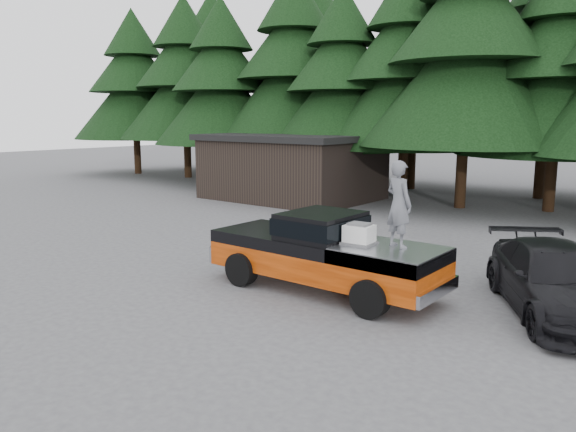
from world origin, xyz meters
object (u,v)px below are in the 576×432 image
Objects in this scene: man_on_bed at (399,204)px; utility_building at (292,166)px; air_compressor at (359,235)px; parked_car at (557,281)px; pickup_truck at (324,264)px.

utility_building reaches higher than man_on_bed.
parked_car is (3.78, 1.89, -0.80)m from air_compressor.
pickup_truck is at bearing -48.95° from utility_building.
utility_building is at bearing -23.34° from man_on_bed.
pickup_truck is 5.14m from parked_car.
man_on_bed is at bearing 16.86° from air_compressor.
man_on_bed reaches higher than pickup_truck.
air_compressor reaches higher than pickup_truck.
pickup_truck is 2.48m from man_on_bed.
parked_car is at bearing 22.19° from air_compressor.
man_on_bed is 3.71m from parked_car.
air_compressor is 16.52m from utility_building.
air_compressor is at bearing 41.63° from man_on_bed.
man_on_bed reaches higher than parked_car.
air_compressor is 0.12× the size of parked_car.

